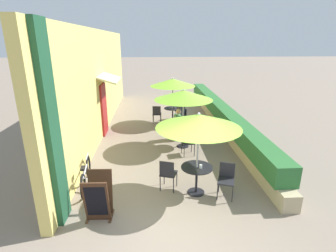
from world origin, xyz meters
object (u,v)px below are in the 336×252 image
cafe_chair_mid_right (190,140)px  cafe_chair_far_right (179,109)px  coffee_cup_near (201,166)px  patio_umbrella_far (173,82)px  cafe_chair_mid_left (176,127)px  cafe_chair_far_back (157,113)px  patio_table_near (197,174)px  cafe_chair_far_left (182,116)px  patio_table_mid (183,133)px  menu_board (98,197)px  coffee_cup_mid (180,125)px  patio_umbrella_near (199,121)px  seated_patron_mid_left (179,123)px  cafe_chair_near_right (226,177)px  patio_umbrella_mid (183,95)px  coffee_cup_far (174,108)px  seated_patron_far_left (180,113)px  cafe_chair_near_left (168,172)px  bicycle_leaning (86,175)px  patio_table_far (173,112)px

cafe_chair_mid_right → cafe_chair_far_right: 4.30m
coffee_cup_near → patio_umbrella_far: bearing=92.2°
cafe_chair_mid_left → cafe_chair_far_back: (-0.72, 2.19, 0.00)m
cafe_chair_far_back → patio_table_near: bearing=-76.2°
patio_table_near → cafe_chair_far_left: cafe_chair_far_left is taller
patio_table_mid → menu_board: 4.61m
cafe_chair_mid_left → coffee_cup_mid: cafe_chair_mid_left is taller
patio_umbrella_near → seated_patron_mid_left: size_ratio=1.74×
cafe_chair_near_right → coffee_cup_near: cafe_chair_near_right is taller
cafe_chair_far_back → cafe_chair_mid_left: bearing=-66.3°
patio_umbrella_mid → coffee_cup_mid: bearing=125.5°
coffee_cup_near → coffee_cup_far: size_ratio=1.00×
seated_patron_mid_left → seated_patron_far_left: (0.19, 1.49, 0.00)m
cafe_chair_near_right → cafe_chair_far_back: size_ratio=1.00×
seated_patron_far_left → menu_board: size_ratio=1.20×
cafe_chair_mid_right → patio_umbrella_far: (-0.33, 3.65, 1.44)m
patio_table_mid → cafe_chair_mid_right: cafe_chair_mid_right is taller
cafe_chair_near_left → cafe_chair_near_right: (1.45, -0.35, 0.00)m
coffee_cup_far → cafe_chair_near_right: bearing=-82.3°
menu_board → coffee_cup_far: bearing=73.8°
menu_board → patio_table_near: bearing=21.9°
cafe_chair_near_right → cafe_chair_far_right: 6.90m
cafe_chair_far_back → cafe_chair_far_right: bearing=35.9°
cafe_chair_mid_right → coffee_cup_far: 3.54m
seated_patron_far_left → coffee_cup_far: seated_patron_far_left is taller
cafe_chair_far_left → cafe_chair_far_back: bearing=35.9°
patio_umbrella_near → cafe_chair_far_right: bearing=88.1°
patio_table_mid → coffee_cup_near: bearing=-88.6°
patio_umbrella_far → patio_table_mid: bearing=-87.0°
patio_umbrella_near → menu_board: size_ratio=2.09×
cafe_chair_far_right → cafe_chair_near_right: bearing=39.6°
cafe_chair_mid_left → cafe_chair_far_left: bearing=157.9°
cafe_chair_near_right → menu_board: (-3.04, -0.67, -0.00)m
patio_table_near → seated_patron_far_left: (0.13, 5.37, 0.14)m
cafe_chair_near_right → cafe_chair_mid_right: same height
patio_umbrella_mid → bicycle_leaning: bearing=-138.1°
patio_table_mid → coffee_cup_far: 2.81m
patio_table_far → coffee_cup_far: size_ratio=8.94×
patio_table_near → menu_board: (-2.32, -0.84, -0.04)m
patio_table_near → coffee_cup_near: coffee_cup_near is taller
cafe_chair_mid_left → coffee_cup_far: cafe_chair_mid_left is taller
cafe_chair_mid_left → patio_table_far: cafe_chair_mid_left is taller
seated_patron_far_left → cafe_chair_far_back: size_ratio=1.44×
bicycle_leaning → patio_umbrella_far: bearing=57.2°
cafe_chair_far_right → cafe_chair_mid_right: bearing=34.8°
cafe_chair_near_left → patio_table_far: size_ratio=1.08×
patio_umbrella_mid → cafe_chair_mid_right: bearing=-76.5°
cafe_chair_far_right → menu_board: menu_board is taller
coffee_cup_near → menu_board: bearing=-162.1°
patio_umbrella_near → patio_umbrella_far: size_ratio=1.00×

